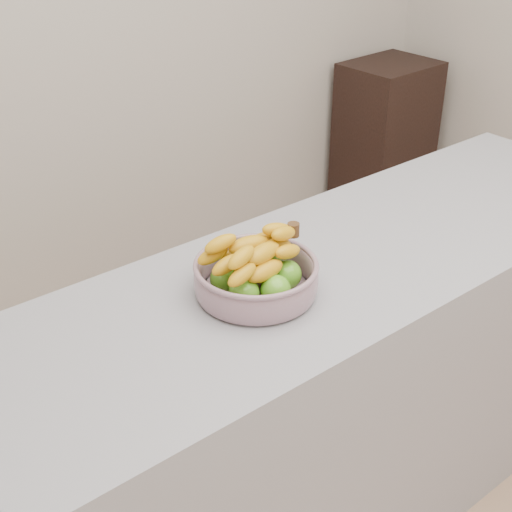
{
  "coord_description": "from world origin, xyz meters",
  "views": [
    {
      "loc": [
        -1.17,
        -0.61,
        1.79
      ],
      "look_at": [
        -0.31,
        0.46,
        1.0
      ],
      "focal_mm": 50.0,
      "sensor_mm": 36.0,
      "label": 1
    }
  ],
  "objects": [
    {
      "name": "cabinet",
      "position": [
        1.65,
        1.78,
        0.41
      ],
      "size": [
        0.47,
        0.38,
        0.83
      ],
      "primitive_type": "cube",
      "rotation": [
        0.0,
        0.0,
        0.04
      ],
      "color": "black",
      "rests_on": "ground"
    },
    {
      "name": "fruit_bowl",
      "position": [
        -0.31,
        0.46,
        0.95
      ],
      "size": [
        0.28,
        0.28,
        0.15
      ],
      "rotation": [
        0.0,
        0.0,
        -0.02
      ],
      "color": "#9FA9BF",
      "rests_on": "counter"
    },
    {
      "name": "counter",
      "position": [
        0.0,
        0.46,
        0.45
      ],
      "size": [
        2.0,
        0.6,
        0.9
      ],
      "primitive_type": "cube",
      "color": "gray",
      "rests_on": "ground"
    }
  ]
}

